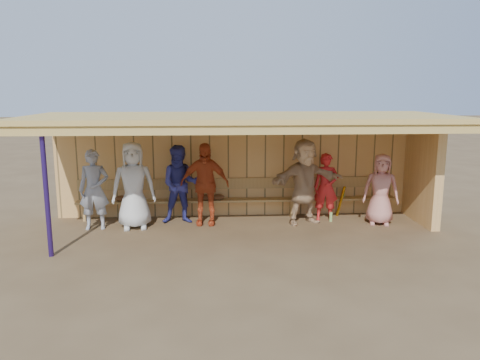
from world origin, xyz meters
name	(u,v)px	position (x,y,z in m)	size (l,w,h in m)	color
ground	(241,230)	(0.00, 0.00, 0.00)	(90.00, 90.00, 0.00)	brown
player_a	(94,190)	(-3.18, 0.32, 0.88)	(0.64, 0.42, 1.76)	gray
player_b	(133,185)	(-2.34, 0.33, 0.96)	(0.94, 0.61, 1.92)	silver
player_c	(180,185)	(-1.34, 0.68, 0.90)	(0.87, 0.68, 1.79)	navy
player_d	(205,184)	(-0.79, 0.54, 0.93)	(1.09, 0.45, 1.86)	#BB431E
player_f	(304,181)	(1.47, 0.47, 0.97)	(1.81, 0.58, 1.95)	tan
player_g	(326,187)	(2.02, 0.67, 0.79)	(0.58, 0.38, 1.58)	red
player_h	(381,189)	(3.18, 0.29, 0.81)	(0.79, 0.51, 1.62)	tan
dugout_structure	(256,149)	(0.39, 0.69, 1.69)	(8.80, 3.20, 2.50)	#DFA95F
bench	(238,195)	(0.00, 1.12, 0.53)	(7.60, 0.34, 0.93)	tan
dugout_equipment	(213,198)	(-0.59, 0.99, 0.49)	(6.58, 0.62, 0.80)	#C79217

